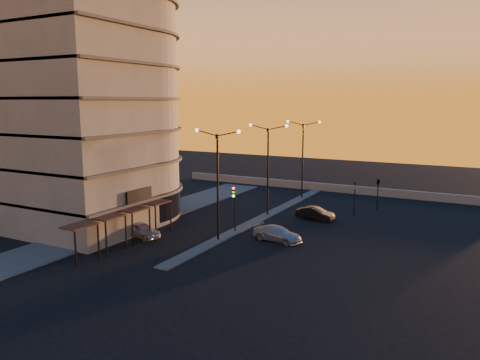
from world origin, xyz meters
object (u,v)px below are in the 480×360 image
traffic_light_main (234,201)px  car_hatchback (141,230)px  car_wagon (277,234)px  streetlamp_mid (268,162)px  car_sedan (315,213)px

traffic_light_main → car_hatchback: size_ratio=1.08×
traffic_light_main → car_wagon: 5.07m
streetlamp_mid → car_sedan: size_ratio=2.47×
streetlamp_mid → traffic_light_main: streetlamp_mid is taller
car_wagon → streetlamp_mid: bearing=38.7°
streetlamp_mid → car_sedan: (4.90, 0.78, -4.96)m
streetlamp_mid → car_sedan: bearing=9.0°
car_hatchback → car_wagon: car_hatchback is taller
car_sedan → car_hatchback: bearing=143.9°
streetlamp_mid → car_hatchback: (-6.50, -12.32, -4.92)m
car_hatchback → car_sedan: bearing=-30.5°
car_hatchback → car_wagon: (11.00, 4.62, -0.04)m
car_hatchback → streetlamp_mid: bearing=-17.3°
traffic_light_main → car_sedan: traffic_light_main is taller
traffic_light_main → car_sedan: 9.57m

